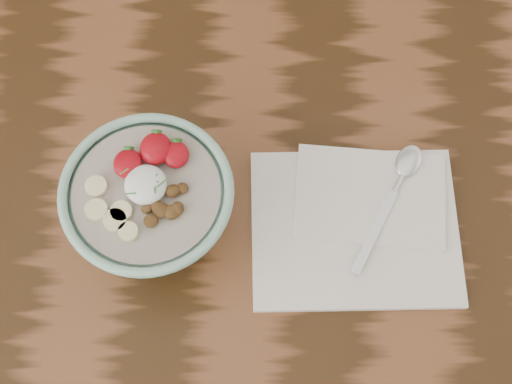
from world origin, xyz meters
TOP-DOWN VIEW (x-y plane):
  - table at (0.00, 0.00)cm, footprint 160.00×90.00cm
  - breakfast_bowl at (-0.91, -3.23)cm, footprint 20.59×20.59cm
  - napkin at (25.13, -2.76)cm, footprint 27.32×22.64cm
  - spoon at (30.74, 2.82)cm, footprint 10.82×18.63cm

SIDE VIEW (x-z plane):
  - table at x=0.00cm, z-range 28.20..103.20cm
  - napkin at x=25.13cm, z-range 74.87..76.51cm
  - spoon at x=30.74cm, z-range 76.56..77.59cm
  - breakfast_bowl at x=-0.91cm, z-range 75.24..88.67cm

